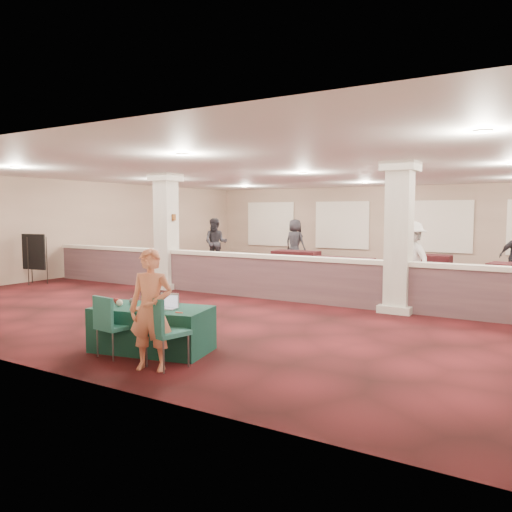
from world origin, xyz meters
The scene contains 31 objects.
ground centered at (0.00, 0.00, 0.00)m, with size 16.00×16.00×0.00m, color #4B1216.
wall_back centered at (0.00, 8.00, 1.60)m, with size 16.00×0.04×3.20m, color gray.
wall_front centered at (0.00, -8.00, 1.60)m, with size 16.00×0.04×3.20m, color gray.
wall_left centered at (-8.00, 0.00, 1.60)m, with size 0.04×16.00×3.20m, color gray.
ceiling centered at (0.00, 0.00, 3.20)m, with size 16.00×16.00×0.02m, color silver.
partition_wall centered at (0.00, -1.50, 0.57)m, with size 15.60×0.28×1.10m.
column_left centered at (-3.50, -1.50, 1.64)m, with size 0.72×0.72×3.20m.
column_right centered at (3.00, -1.50, 1.64)m, with size 0.72×0.72×3.20m.
sconce_left centered at (-3.78, -1.50, 2.00)m, with size 0.12×0.12×0.18m.
sconce_right centered at (-3.22, -1.50, 2.00)m, with size 0.12×0.12×0.18m.
near_table centered at (0.59, -6.50, 0.34)m, with size 1.78×0.89×0.68m, color #0D312B.
conf_chair_main centered at (1.31, -7.09, 0.59)m, with size 0.60×0.60×0.99m.
conf_chair_side centered at (0.32, -7.09, 0.54)m, with size 0.51×0.52×0.92m.
easel_board centered at (-7.40, -2.95, 0.95)m, with size 0.88×0.48×1.50m.
woman centered at (1.24, -7.20, 0.83)m, with size 0.60×0.40×1.65m, color #E89B65.
far_table_front_left centered at (-5.74, 1.10, 0.40)m, with size 1.95×0.98×0.79m, color black.
far_table_front_center centered at (0.32, 1.94, 0.39)m, with size 1.91×0.96×0.78m, color black.
far_table_front_right centered at (3.32, 1.95, 0.35)m, with size 1.73×0.86×0.70m, color black.
far_table_back_left centered at (-2.50, 4.62, 0.35)m, with size 1.71×0.86×0.69m, color black.
far_table_back_center centered at (2.00, 5.62, 0.34)m, with size 1.68×0.84×0.68m, color black.
attendee_a centered at (-5.47, 3.59, 0.96)m, with size 0.92×0.51×1.91m, color black.
attendee_b centered at (2.79, 0.42, 0.96)m, with size 1.23×0.56×1.92m, color beige.
attendee_d centered at (-3.19, 5.89, 0.93)m, with size 0.92×0.50×1.86m, color black.
laptop_base centered at (0.88, -6.49, 0.69)m, with size 0.31×0.22×0.02m, color silver.
laptop_screen centered at (0.85, -6.38, 0.80)m, with size 0.31×0.01×0.21m, color silver.
screen_glow centered at (0.86, -6.39, 0.79)m, with size 0.28×0.00×0.18m, color silver.
knitting centered at (0.69, -6.72, 0.70)m, with size 0.37×0.28×0.03m, color #AA4C1B.
yarn_cream centered at (0.11, -6.70, 0.73)m, with size 0.10×0.10×0.10m, color beige.
yarn_red centered at (-0.06, -6.59, 0.73)m, with size 0.09×0.09×0.09m, color maroon.
yarn_grey centered at (0.16, -6.48, 0.73)m, with size 0.10×0.10×0.10m, color #434348.
scissors centered at (1.24, -6.63, 0.69)m, with size 0.11×0.03×0.01m, color #B32513.
Camera 1 is at (5.89, -12.14, 2.14)m, focal length 35.00 mm.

